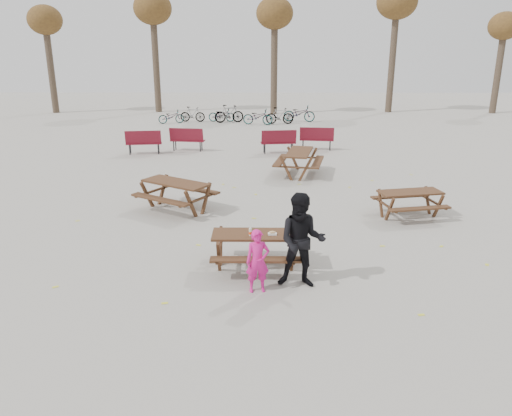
{
  "coord_description": "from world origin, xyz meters",
  "views": [
    {
      "loc": [
        0.09,
        -9.63,
        4.5
      ],
      "look_at": [
        0.0,
        1.0,
        1.0
      ],
      "focal_mm": 35.0,
      "sensor_mm": 36.0,
      "label": 1
    }
  ],
  "objects_px": {
    "main_picnic_table": "(256,242)",
    "picnic_table_north": "(176,196)",
    "child": "(258,261)",
    "picnic_table_far": "(299,163)",
    "picnic_table_east": "(409,204)",
    "soda_bottle": "(250,232)",
    "adult": "(302,241)",
    "food_tray": "(272,234)"
  },
  "relations": [
    {
      "from": "picnic_table_far",
      "to": "picnic_table_east",
      "type": "bearing_deg",
      "value": -138.26
    },
    {
      "from": "child",
      "to": "main_picnic_table",
      "type": "bearing_deg",
      "value": 83.53
    },
    {
      "from": "picnic_table_north",
      "to": "picnic_table_far",
      "type": "xyz_separation_m",
      "value": [
        3.77,
        4.09,
        0.01
      ]
    },
    {
      "from": "picnic_table_north",
      "to": "soda_bottle",
      "type": "bearing_deg",
      "value": -28.52
    },
    {
      "from": "picnic_table_north",
      "to": "picnic_table_far",
      "type": "relative_size",
      "value": 0.97
    },
    {
      "from": "adult",
      "to": "picnic_table_far",
      "type": "height_order",
      "value": "adult"
    },
    {
      "from": "child",
      "to": "picnic_table_far",
      "type": "bearing_deg",
      "value": 71.73
    },
    {
      "from": "main_picnic_table",
      "to": "picnic_table_north",
      "type": "relative_size",
      "value": 0.92
    },
    {
      "from": "picnic_table_north",
      "to": "picnic_table_far",
      "type": "bearing_deg",
      "value": 79.96
    },
    {
      "from": "food_tray",
      "to": "picnic_table_east",
      "type": "height_order",
      "value": "food_tray"
    },
    {
      "from": "soda_bottle",
      "to": "adult",
      "type": "relative_size",
      "value": 0.09
    },
    {
      "from": "child",
      "to": "picnic_table_east",
      "type": "height_order",
      "value": "child"
    },
    {
      "from": "child",
      "to": "adult",
      "type": "xyz_separation_m",
      "value": [
        0.84,
        0.24,
        0.32
      ]
    },
    {
      "from": "picnic_table_east",
      "to": "picnic_table_far",
      "type": "relative_size",
      "value": 0.84
    },
    {
      "from": "food_tray",
      "to": "soda_bottle",
      "type": "height_order",
      "value": "soda_bottle"
    },
    {
      "from": "soda_bottle",
      "to": "picnic_table_east",
      "type": "bearing_deg",
      "value": 38.75
    },
    {
      "from": "soda_bottle",
      "to": "picnic_table_east",
      "type": "relative_size",
      "value": 0.1
    },
    {
      "from": "child",
      "to": "adult",
      "type": "bearing_deg",
      "value": 6.59
    },
    {
      "from": "main_picnic_table",
      "to": "picnic_table_north",
      "type": "bearing_deg",
      "value": 120.8
    },
    {
      "from": "picnic_table_north",
      "to": "main_picnic_table",
      "type": "bearing_deg",
      "value": -26.59
    },
    {
      "from": "child",
      "to": "soda_bottle",
      "type": "bearing_deg",
      "value": 90.33
    },
    {
      "from": "main_picnic_table",
      "to": "soda_bottle",
      "type": "bearing_deg",
      "value": -131.75
    },
    {
      "from": "food_tray",
      "to": "picnic_table_far",
      "type": "xyz_separation_m",
      "value": [
        1.14,
        7.99,
        -0.36
      ]
    },
    {
      "from": "food_tray",
      "to": "child",
      "type": "height_order",
      "value": "child"
    },
    {
      "from": "picnic_table_east",
      "to": "picnic_table_north",
      "type": "xyz_separation_m",
      "value": [
        -6.43,
        0.53,
        0.06
      ]
    },
    {
      "from": "main_picnic_table",
      "to": "child",
      "type": "height_order",
      "value": "child"
    },
    {
      "from": "food_tray",
      "to": "child",
      "type": "relative_size",
      "value": 0.15
    },
    {
      "from": "picnic_table_north",
      "to": "food_tray",
      "type": "bearing_deg",
      "value": -23.46
    },
    {
      "from": "picnic_table_north",
      "to": "child",
      "type": "bearing_deg",
      "value": -31.84
    },
    {
      "from": "adult",
      "to": "soda_bottle",
      "type": "bearing_deg",
      "value": 151.23
    },
    {
      "from": "picnic_table_north",
      "to": "picnic_table_far",
      "type": "height_order",
      "value": "picnic_table_far"
    },
    {
      "from": "main_picnic_table",
      "to": "food_tray",
      "type": "xyz_separation_m",
      "value": [
        0.34,
        -0.08,
        0.21
      ]
    },
    {
      "from": "main_picnic_table",
      "to": "picnic_table_far",
      "type": "bearing_deg",
      "value": 79.34
    },
    {
      "from": "food_tray",
      "to": "picnic_table_north",
      "type": "xyz_separation_m",
      "value": [
        -2.62,
        3.9,
        -0.37
      ]
    },
    {
      "from": "soda_bottle",
      "to": "picnic_table_north",
      "type": "relative_size",
      "value": 0.09
    },
    {
      "from": "soda_bottle",
      "to": "picnic_table_east",
      "type": "xyz_separation_m",
      "value": [
        4.25,
        3.41,
        -0.48
      ]
    },
    {
      "from": "food_tray",
      "to": "picnic_table_east",
      "type": "bearing_deg",
      "value": 41.56
    },
    {
      "from": "main_picnic_table",
      "to": "child",
      "type": "relative_size",
      "value": 1.45
    },
    {
      "from": "adult",
      "to": "main_picnic_table",
      "type": "bearing_deg",
      "value": 143.68
    },
    {
      "from": "soda_bottle",
      "to": "picnic_table_north",
      "type": "height_order",
      "value": "soda_bottle"
    },
    {
      "from": "picnic_table_far",
      "to": "adult",
      "type": "bearing_deg",
      "value": -172.13
    },
    {
      "from": "child",
      "to": "picnic_table_north",
      "type": "xyz_separation_m",
      "value": [
        -2.33,
        4.87,
        -0.2
      ]
    }
  ]
}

